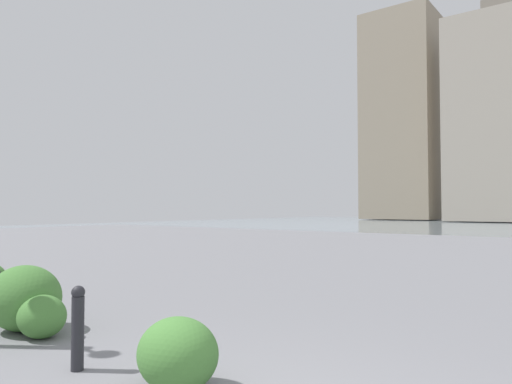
% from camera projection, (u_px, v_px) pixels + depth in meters
% --- Properties ---
extents(building_slab, '(13.00, 10.56, 27.91)m').
position_uv_depth(building_slab, '(506.00, 118.00, 58.51)').
color(building_slab, '#9E9384').
rests_on(building_slab, ground).
extents(building_annex, '(10.26, 12.54, 30.79)m').
position_uv_depth(building_annex, '(406.00, 119.00, 71.76)').
color(building_annex, gray).
rests_on(building_annex, ground).
extents(bollard_near, '(0.13, 0.13, 0.82)m').
position_uv_depth(bollard_near, '(78.00, 326.00, 4.51)').
color(bollard_near, '#232328').
rests_on(bollard_near, ground).
extents(shrub_low, '(0.61, 0.55, 0.52)m').
position_uv_depth(shrub_low, '(42.00, 316.00, 5.63)').
color(shrub_low, '#477F38').
rests_on(shrub_low, ground).
extents(shrub_round, '(0.74, 0.66, 0.63)m').
position_uv_depth(shrub_round, '(178.00, 354.00, 4.00)').
color(shrub_round, '#477F38').
rests_on(shrub_round, ground).
extents(shrub_wide, '(0.98, 0.88, 0.83)m').
position_uv_depth(shrub_wide, '(24.00, 298.00, 5.97)').
color(shrub_wide, '#477F38').
rests_on(shrub_wide, ground).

